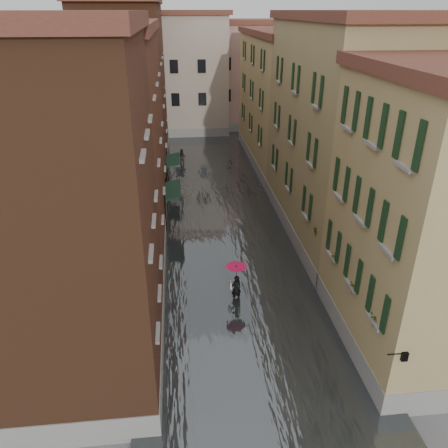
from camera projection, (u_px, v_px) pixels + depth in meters
ground at (247, 322)px, 21.02m from camera, size 120.00×120.00×0.00m
floodwater at (221, 210)px, 32.57m from camera, size 10.00×60.00×0.20m
building_left_near at (68, 227)px, 15.70m from camera, size 6.00×8.00×13.00m
building_left_mid at (109, 147)px, 25.62m from camera, size 6.00×14.00×12.50m
building_left_far at (130, 91)px, 38.67m from camera, size 6.00×16.00×14.00m
building_right_near at (432, 227)px, 17.36m from camera, size 6.00×8.00×11.50m
building_right_mid at (340, 137)px, 26.85m from camera, size 6.00×14.00×13.00m
building_right_far at (283, 103)px, 40.56m from camera, size 6.00×16.00×11.50m
building_end_cream at (174, 75)px, 51.76m from camera, size 12.00×9.00×13.00m
building_end_pink at (247, 76)px, 54.63m from camera, size 10.00×9.00×12.00m
awning_near at (172, 191)px, 29.58m from camera, size 1.09×3.39×2.80m
awning_far at (172, 161)px, 35.49m from camera, size 1.09×3.21×2.80m
wall_lantern at (403, 355)px, 14.75m from camera, size 0.71×0.22×0.35m
window_planters at (345, 264)px, 19.13m from camera, size 0.59×8.14×0.84m
pedestrian_main at (236, 278)px, 21.97m from camera, size 1.07×1.07×2.06m
pedestrian_far at (182, 157)px, 41.89m from camera, size 0.87×0.75×1.56m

